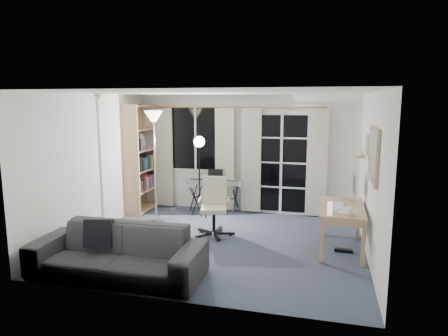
% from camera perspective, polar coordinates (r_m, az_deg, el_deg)
% --- Properties ---
extents(floor, '(4.50, 4.00, 0.02)m').
position_cam_1_polar(floor, '(6.60, -0.54, -10.67)').
color(floor, '#333C4B').
rests_on(floor, ground).
extents(window, '(1.20, 0.08, 1.40)m').
position_cam_1_polar(window, '(8.42, -4.03, 4.26)').
color(window, white).
rests_on(window, floor).
extents(french_door, '(1.32, 0.09, 2.11)m').
position_cam_1_polar(french_door, '(8.10, 8.19, 0.59)').
color(french_door, white).
rests_on(french_door, floor).
extents(curtains, '(3.60, 0.07, 2.13)m').
position_cam_1_polar(curtains, '(8.14, 1.91, 1.22)').
color(curtains, gold).
rests_on(curtains, floor).
extents(bookshelf, '(0.36, 1.03, 2.21)m').
position_cam_1_polar(bookshelf, '(8.45, -11.96, 1.00)').
color(bookshelf, '#A87D58').
rests_on(bookshelf, floor).
extents(torchiere_lamp, '(0.36, 0.36, 2.10)m').
position_cam_1_polar(torchiere_lamp, '(7.40, -9.97, 4.89)').
color(torchiere_lamp, '#B2B2B7').
rests_on(torchiere_lamp, floor).
extents(keyboard_piano, '(1.16, 0.58, 0.83)m').
position_cam_1_polar(keyboard_piano, '(8.15, -1.39, -2.07)').
color(keyboard_piano, black).
rests_on(keyboard_piano, floor).
extents(studio_light, '(0.37, 0.37, 1.65)m').
position_cam_1_polar(studio_light, '(7.70, -3.56, 2.45)').
color(studio_light, black).
rests_on(studio_light, floor).
extents(office_chair, '(0.69, 0.68, 0.99)m').
position_cam_1_polar(office_chair, '(6.86, -1.40, -4.69)').
color(office_chair, black).
rests_on(office_chair, floor).
extents(desk, '(0.66, 1.29, 0.68)m').
position_cam_1_polar(desk, '(6.38, 16.50, -6.02)').
color(desk, '#A77A56').
rests_on(desk, floor).
extents(monitor, '(0.17, 0.49, 0.43)m').
position_cam_1_polar(monitor, '(6.75, 18.17, -2.27)').
color(monitor, silver).
rests_on(monitor, desk).
extents(desk_clutter, '(0.41, 0.77, 0.87)m').
position_cam_1_polar(desk_clutter, '(6.19, 15.98, -7.09)').
color(desk_clutter, white).
rests_on(desk_clutter, desk).
extents(mug, '(0.11, 0.09, 0.11)m').
position_cam_1_polar(mug, '(5.87, 17.71, -6.01)').
color(mug, silver).
rests_on(mug, desk).
extents(wall_mirror, '(0.04, 0.94, 0.74)m').
position_cam_1_polar(wall_mirror, '(5.72, 20.55, 1.72)').
color(wall_mirror, '#A87D58').
rests_on(wall_mirror, floor).
extents(framed_print, '(0.03, 0.42, 0.32)m').
position_cam_1_polar(framed_print, '(6.60, 19.82, 3.16)').
color(framed_print, '#A87D58').
rests_on(framed_print, floor).
extents(wall_shelf, '(0.16, 0.30, 0.18)m').
position_cam_1_polar(wall_shelf, '(7.11, 18.82, 2.07)').
color(wall_shelf, '#A87D58').
rests_on(wall_shelf, floor).
extents(sofa, '(2.26, 0.69, 0.88)m').
position_cam_1_polar(sofa, '(5.44, -15.08, -10.41)').
color(sofa, '#303032').
rests_on(sofa, floor).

